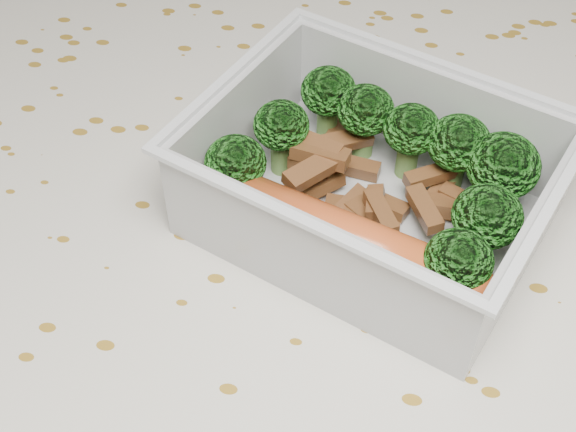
# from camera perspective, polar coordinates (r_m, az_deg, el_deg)

# --- Properties ---
(dining_table) EXTENTS (1.40, 0.90, 0.75)m
(dining_table) POSITION_cam_1_polar(r_m,az_deg,el_deg) (0.51, -0.36, -8.52)
(dining_table) COLOR brown
(dining_table) RESTS_ON ground
(tablecloth) EXTENTS (1.46, 0.96, 0.19)m
(tablecloth) POSITION_cam_1_polar(r_m,az_deg,el_deg) (0.47, -0.39, -5.12)
(tablecloth) COLOR silver
(tablecloth) RESTS_ON dining_table
(lunch_container) EXTENTS (0.23, 0.21, 0.07)m
(lunch_container) POSITION_cam_1_polar(r_m,az_deg,el_deg) (0.44, 5.95, 1.72)
(lunch_container) COLOR silver
(lunch_container) RESTS_ON tablecloth
(broccoli_florets) EXTENTS (0.18, 0.15, 0.05)m
(broccoli_florets) POSITION_cam_1_polar(r_m,az_deg,el_deg) (0.44, 8.10, 4.03)
(broccoli_florets) COLOR #608C3F
(broccoli_florets) RESTS_ON lunch_container
(meat_pile) EXTENTS (0.12, 0.10, 0.03)m
(meat_pile) POSITION_cam_1_polar(r_m,az_deg,el_deg) (0.45, 5.37, 2.33)
(meat_pile) COLOR brown
(meat_pile) RESTS_ON lunch_container
(sausage) EXTENTS (0.16, 0.07, 0.03)m
(sausage) POSITION_cam_1_polar(r_m,az_deg,el_deg) (0.41, 3.91, -1.58)
(sausage) COLOR #C14D20
(sausage) RESTS_ON lunch_container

